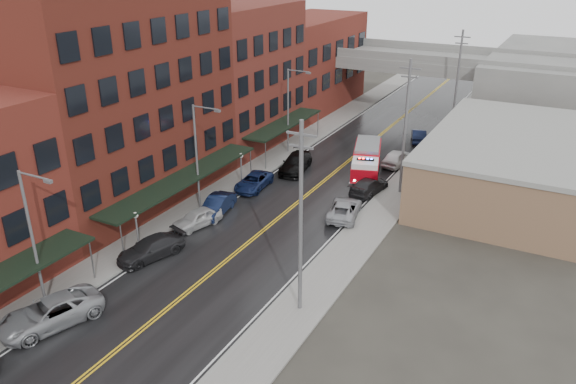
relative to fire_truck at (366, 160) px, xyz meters
The scene contains 32 objects.
road 8.43m from the fire_truck, 110.71° to the right, with size 11.00×160.00×0.02m, color black.
sidewalk_left 12.92m from the fire_truck, 142.85° to the right, with size 3.00×160.00×0.15m, color slate.
sidewalk_right 9.02m from the fire_truck, 60.59° to the right, with size 3.00×160.00×0.15m, color slate.
curb_left 11.66m from the fire_truck, 137.90° to the right, with size 0.30×160.00×0.15m, color gray.
curb_right 8.35m from the fire_truck, 70.66° to the right, with size 0.30×160.00×0.15m, color gray.
brick_building_b 23.16m from the fire_truck, 137.73° to the right, with size 9.00×20.00×18.00m, color #4D1A14.
brick_building_c 17.50m from the fire_truck, behind, with size 9.00×15.00×15.00m, color maroon.
brick_building_far 26.33m from the fire_truck, 128.71° to the left, with size 9.00×20.00×12.00m, color maroon.
tan_building 13.30m from the fire_truck, ahead, with size 14.00×22.00×5.00m, color brown.
right_far_block 35.68m from the fire_truck, 64.95° to the left, with size 18.00×30.00×8.00m, color slate.
awning_1 18.12m from the fire_truck, 125.24° to the right, with size 2.60×18.00×3.09m.
awning_2 10.87m from the fire_truck, 165.22° to the left, with size 2.60×13.00×3.09m.
globe_lamp_1 23.68m from the fire_truck, 113.22° to the right, with size 0.44×0.44×3.12m.
globe_lamp_2 12.15m from the fire_truck, 140.28° to the right, with size 0.44×0.44×3.12m.
street_lamp_0 31.44m from the fire_truck, 107.67° to the right, with size 2.64×0.22×9.00m.
street_lamp_1 17.09m from the fire_truck, 124.58° to the right, with size 2.64×0.22×9.00m.
street_lamp_2 10.40m from the fire_truck, 166.66° to the left, with size 2.64×0.22×9.00m.
utility_pole_0 23.63m from the fire_truck, 79.37° to the right, with size 1.80×0.24×12.00m.
utility_pole_1 6.96m from the fire_truck, 32.80° to the right, with size 1.80×0.24×12.00m.
utility_pole_2 18.39m from the fire_truck, 76.10° to the left, with size 1.80×0.24×12.00m.
overpass 24.82m from the fire_truck, 96.89° to the left, with size 40.00×10.00×7.50m.
fire_truck is the anchor object (origin of this frame).
parked_car_left_2 31.86m from the fire_truck, 104.41° to the right, with size 2.73×5.93×1.65m, color gray.
parked_car_left_3 23.45m from the fire_truck, 109.78° to the right, with size 2.06×5.06×1.47m, color black.
parked_car_left_4 18.37m from the fire_truck, 115.60° to the right, with size 1.69×4.20×1.43m, color #B5B5B5.
parked_car_left_5 15.99m from the fire_truck, 119.57° to the right, with size 1.59×4.56×1.50m, color #0E1733.
parked_car_left_6 11.23m from the fire_truck, 135.09° to the right, with size 2.21×4.79×1.33m, color #14214B.
parked_car_left_7 6.92m from the fire_truck, 161.50° to the right, with size 2.29×5.64×1.64m, color black.
parked_car_right_0 9.74m from the fire_truck, 79.96° to the right, with size 2.34×5.08×1.41m, color #96979D.
parked_car_right_1 4.48m from the fire_truck, 66.13° to the right, with size 1.98×4.88×1.42m, color black.
parked_car_right_2 4.48m from the fire_truck, 66.49° to the left, with size 1.86×4.63×1.58m, color silver.
parked_car_right_3 12.59m from the fire_truck, 82.30° to the left, with size 1.54×4.42×1.46m, color black.
Camera 1 is at (19.88, -10.58, 20.32)m, focal length 35.00 mm.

